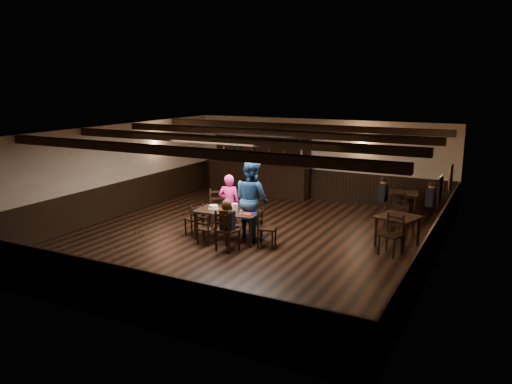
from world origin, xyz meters
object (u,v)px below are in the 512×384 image
at_px(chair_near_right, 225,228).
at_px(bar_counter, 259,174).
at_px(chair_near_left, 205,227).
at_px(cake, 213,207).
at_px(dining_table, 228,214).
at_px(woman_pink, 229,203).
at_px(man_blue, 252,199).

bearing_deg(chair_near_right, bar_counter, 109.65).
relative_size(chair_near_left, cake, 2.87).
height_order(chair_near_left, chair_near_right, chair_near_right).
bearing_deg(dining_table, bar_counter, 108.63).
xyz_separation_m(dining_table, woman_pink, (-0.33, 0.60, 0.10)).
distance_m(man_blue, bar_counter, 5.06).
bearing_deg(chair_near_right, chair_near_left, 164.14).
bearing_deg(man_blue, woman_pink, 13.03).
distance_m(chair_near_right, cake, 1.22).
bearing_deg(chair_near_left, man_blue, 55.96).
height_order(dining_table, chair_near_right, chair_near_right).
xyz_separation_m(dining_table, bar_counter, (-1.70, 5.04, 0.05)).
xyz_separation_m(chair_near_right, bar_counter, (-2.09, 5.86, 0.15)).
bearing_deg(man_blue, cake, 50.08).
relative_size(chair_near_right, cake, 3.64).
distance_m(chair_near_left, woman_pink, 1.26).
height_order(dining_table, bar_counter, bar_counter).
xyz_separation_m(man_blue, bar_counter, (-2.12, 4.59, -0.28)).
height_order(man_blue, cake, man_blue).
height_order(man_blue, bar_counter, bar_counter).
relative_size(woman_pink, bar_counter, 0.40).
relative_size(man_blue, cake, 7.42).
distance_m(cake, bar_counter, 5.17).
relative_size(dining_table, man_blue, 0.84).
height_order(woman_pink, man_blue, man_blue).
bearing_deg(woman_pink, cake, 56.72).
relative_size(dining_table, cake, 6.20).
distance_m(chair_near_left, cake, 0.74).
relative_size(man_blue, bar_counter, 0.52).
bearing_deg(chair_near_right, woman_pink, 116.96).
distance_m(dining_table, cake, 0.47).
xyz_separation_m(dining_table, man_blue, (0.42, 0.45, 0.33)).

